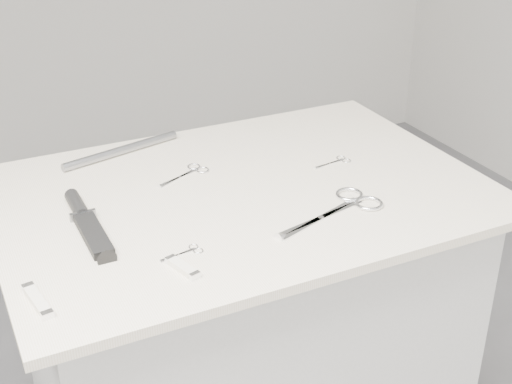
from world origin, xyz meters
name	(u,v)px	position (x,y,z in m)	size (l,w,h in m)	color
plinth	(243,365)	(0.00, 0.00, 0.45)	(0.90, 0.60, 0.90)	#BDBDBA
display_board	(241,194)	(0.00, 0.00, 0.91)	(1.00, 0.70, 0.02)	beige
large_shears	(346,206)	(0.15, -0.16, 0.92)	(0.25, 0.13, 0.01)	silver
embroidery_scissors_a	(190,172)	(-0.07, 0.12, 0.92)	(0.13, 0.08, 0.00)	silver
embroidery_scissors_b	(337,162)	(0.25, 0.03, 0.92)	(0.09, 0.04, 0.00)	silver
tiny_scissors	(186,252)	(-0.19, -0.18, 0.92)	(0.08, 0.03, 0.00)	silver
sheathed_knife	(86,220)	(-0.32, 0.00, 0.93)	(0.06, 0.25, 0.03)	black
pocket_knife_a	(37,300)	(-0.45, -0.22, 0.93)	(0.04, 0.10, 0.01)	silver
pocket_knife_b	(182,268)	(-0.22, -0.23, 0.92)	(0.04, 0.08, 0.01)	silver
metal_rail	(121,150)	(-0.17, 0.28, 0.93)	(0.02, 0.02, 0.29)	gray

